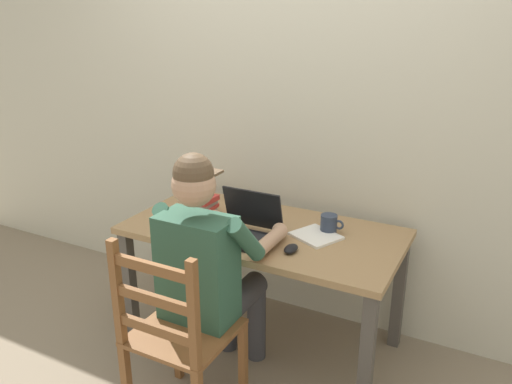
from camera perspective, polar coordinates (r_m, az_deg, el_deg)
ground_plane at (r=3.07m, az=0.72°, el=-16.23°), size 8.00×8.00×0.00m
back_wall at (r=2.93m, az=4.83°, el=9.81°), size 6.00×0.04×2.60m
desk at (r=2.75m, az=0.78°, el=-5.82°), size 1.46×0.73×0.70m
seated_person at (r=2.40m, az=-5.15°, el=-8.05°), size 0.50×0.60×1.24m
wooden_chair at (r=2.32m, az=-8.83°, el=-15.71°), size 0.42×0.42×0.94m
laptop at (r=2.61m, az=-1.24°, el=-3.89°), size 0.33×0.29×0.23m
computer_mouse at (r=2.46m, az=3.94°, el=-6.36°), size 0.06×0.10×0.03m
coffee_mug_white at (r=2.73m, az=-5.98°, el=-3.06°), size 0.11×0.08×0.09m
coffee_mug_dark at (r=2.68m, az=8.20°, el=-3.54°), size 0.12×0.09×0.10m
book_stack_main at (r=2.92m, az=-6.36°, el=-1.36°), size 0.20×0.16×0.11m
paper_pile_near_laptop at (r=2.63m, az=6.72°, el=-4.90°), size 0.28×0.27×0.01m
paper_pile_back_corner at (r=2.57m, az=-0.93°, el=-5.52°), size 0.26×0.20×0.01m
landscape_photo_print at (r=3.00m, az=-0.76°, el=-1.75°), size 0.15×0.11×0.00m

